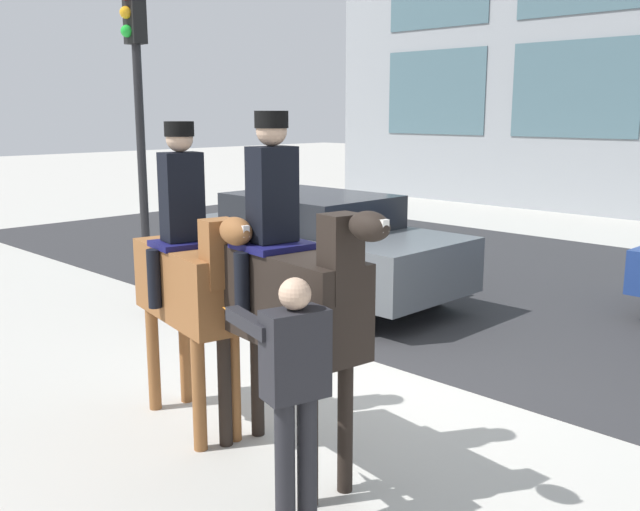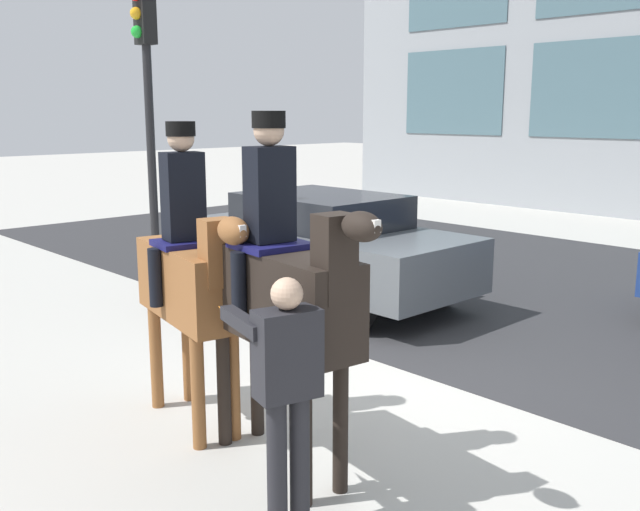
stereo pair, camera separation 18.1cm
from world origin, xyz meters
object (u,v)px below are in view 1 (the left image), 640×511
object	(u,v)px
mounted_horse_lead	(190,275)
pedestrian_bystander	(293,385)
traffic_light	(138,100)
mounted_horse_companion	(282,288)
street_car_near_lane	(315,244)

from	to	relation	value
mounted_horse_lead	pedestrian_bystander	distance (m)	1.86
traffic_light	pedestrian_bystander	bearing A→B (deg)	-22.01
mounted_horse_lead	pedestrian_bystander	bearing A→B (deg)	-4.10
mounted_horse_companion	street_car_near_lane	bearing A→B (deg)	139.97
pedestrian_bystander	traffic_light	world-z (taller)	traffic_light
mounted_horse_lead	traffic_light	world-z (taller)	traffic_light
mounted_horse_lead	traffic_light	bearing A→B (deg)	165.58
pedestrian_bystander	traffic_light	xyz separation A→B (m)	(-4.94, 2.00, 1.81)
mounted_horse_lead	mounted_horse_companion	bearing A→B (deg)	12.70
street_car_near_lane	traffic_light	distance (m)	3.12
mounted_horse_companion	traffic_light	bearing A→B (deg)	168.45
mounted_horse_companion	pedestrian_bystander	xyz separation A→B (m)	(0.65, -0.51, -0.42)
mounted_horse_companion	street_car_near_lane	world-z (taller)	mounted_horse_companion
mounted_horse_lead	street_car_near_lane	world-z (taller)	mounted_horse_lead
traffic_light	mounted_horse_companion	bearing A→B (deg)	-19.14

